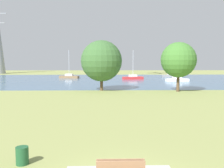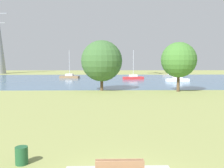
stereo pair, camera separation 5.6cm
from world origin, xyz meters
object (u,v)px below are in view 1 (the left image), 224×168
at_px(sailboat_gray, 171,75).
at_px(sailboat_brown, 69,76).
at_px(tree_west_near, 101,61).
at_px(sailboat_white, 177,79).
at_px(litter_bin, 22,156).
at_px(tree_east_far, 179,60).
at_px(sailboat_red, 133,77).

bearing_deg(sailboat_gray, sailboat_brown, -172.28).
distance_m(sailboat_gray, tree_west_near, 34.45).
distance_m(sailboat_brown, sailboat_white, 26.14).
distance_m(litter_bin, sailboat_brown, 53.56).
distance_m(sailboat_brown, tree_west_near, 27.25).
bearing_deg(litter_bin, sailboat_gray, 69.73).
distance_m(sailboat_white, tree_east_far, 18.09).
relative_size(sailboat_white, sailboat_red, 1.03).
distance_m(tree_west_near, tree_east_far, 11.23).
height_order(litter_bin, sailboat_red, sailboat_red).
relative_size(sailboat_red, tree_east_far, 0.95).
bearing_deg(tree_east_far, sailboat_red, 99.98).
height_order(litter_bin, tree_west_near, tree_west_near).
bearing_deg(litter_bin, sailboat_red, 78.38).
height_order(litter_bin, tree_east_far, tree_east_far).
bearing_deg(sailboat_brown, tree_east_far, -54.34).
bearing_deg(sailboat_red, sailboat_gray, 34.41).
xyz_separation_m(litter_bin, tree_east_far, (14.26, 26.12, 4.19)).
xyz_separation_m(tree_west_near, tree_east_far, (11.13, -1.55, 0.16)).
xyz_separation_m(litter_bin, sailboat_gray, (21.00, 56.86, 0.07)).
xyz_separation_m(sailboat_red, tree_east_far, (4.10, -23.31, 4.13)).
distance_m(sailboat_brown, tree_east_far, 33.70).
bearing_deg(tree_west_near, sailboat_gray, 58.53).
height_order(sailboat_white, tree_west_near, tree_west_near).
height_order(sailboat_white, tree_east_far, tree_east_far).
bearing_deg(sailboat_brown, sailboat_white, -22.91).
bearing_deg(sailboat_brown, sailboat_gray, 7.72).
height_order(litter_bin, sailboat_gray, sailboat_gray).
relative_size(litter_bin, sailboat_brown, 0.12).
bearing_deg(sailboat_gray, sailboat_white, -98.93).
relative_size(sailboat_red, tree_west_near, 0.90).
bearing_deg(litter_bin, tree_east_far, 61.36).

